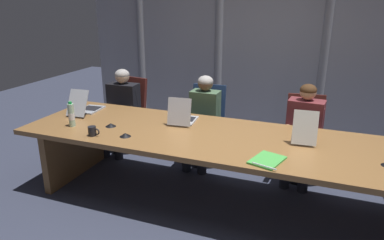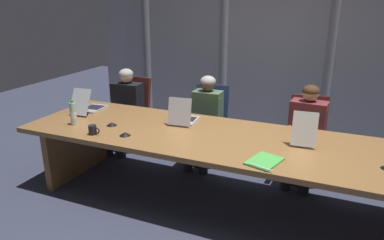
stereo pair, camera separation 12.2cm
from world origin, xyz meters
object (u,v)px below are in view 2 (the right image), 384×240
object	(u,v)px
person_left_mid	(205,116)
conference_mic_middle	(125,134)
conference_mic_left_side	(112,124)
laptop_left_end	(89,106)
water_bottle_primary	(73,114)
person_center	(305,129)
laptop_center	(304,135)
office_chair_center	(306,148)
office_chair_left_mid	(208,133)
laptop_left_mid	(183,117)
coffee_mug_near	(93,130)
office_chair_left_end	(131,121)
spiral_notepad	(264,161)
person_left_end	(124,105)

from	to	relation	value
person_left_mid	conference_mic_middle	xyz separation A→B (m)	(-0.38, -1.19, 0.12)
person_left_mid	conference_mic_left_side	world-z (taller)	person_left_mid
laptop_left_end	water_bottle_primary	bearing A→B (deg)	-164.14
person_left_mid	conference_mic_left_side	xyz separation A→B (m)	(-0.67, -0.99, 0.12)
person_center	conference_mic_middle	bearing A→B (deg)	-47.59
laptop_center	office_chair_center	distance (m)	0.93
laptop_center	conference_mic_left_side	bearing A→B (deg)	96.58
laptop_center	office_chair_left_mid	size ratio (longest dim) A/B	0.46
laptop_left_mid	coffee_mug_near	world-z (taller)	laptop_left_mid
office_chair_left_end	office_chair_center	bearing A→B (deg)	99.14
office_chair_left_end	laptop_center	bearing A→B (deg)	80.77
laptop_left_mid	person_center	distance (m)	1.37
office_chair_center	laptop_left_end	bearing A→B (deg)	-78.26
laptop_left_end	office_chair_center	bearing A→B (deg)	-75.32
laptop_center	laptop_left_mid	bearing A→B (deg)	84.53
conference_mic_middle	office_chair_center	bearing A→B (deg)	40.36
person_left_mid	laptop_left_end	bearing A→B (deg)	-61.36
conference_mic_left_side	conference_mic_middle	world-z (taller)	same
laptop_center	conference_mic_left_side	xyz separation A→B (m)	(-1.91, -0.35, -0.04)
conference_mic_left_side	laptop_left_end	bearing A→B (deg)	149.09
laptop_center	office_chair_center	bearing A→B (deg)	-1.56
conference_mic_middle	person_left_mid	bearing A→B (deg)	72.37
laptop_center	coffee_mug_near	world-z (taller)	laptop_center
water_bottle_primary	conference_mic_left_side	world-z (taller)	water_bottle_primary
person_left_mid	spiral_notepad	distance (m)	1.61
person_left_mid	laptop_center	bearing A→B (deg)	62.71
water_bottle_primary	spiral_notepad	world-z (taller)	water_bottle_primary
person_center	conference_mic_middle	size ratio (longest dim) A/B	10.14
office_chair_center	coffee_mug_near	world-z (taller)	office_chair_center
person_left_end	conference_mic_middle	distance (m)	1.44
office_chair_left_mid	person_left_mid	bearing A→B (deg)	-0.56
conference_mic_middle	conference_mic_left_side	bearing A→B (deg)	146.24
water_bottle_primary	person_left_mid	bearing A→B (deg)	47.02
laptop_left_end	person_left_end	bearing A→B (deg)	-7.57
office_chair_left_end	person_center	world-z (taller)	person_center
coffee_mug_near	person_left_end	bearing A→B (deg)	111.04
person_center	water_bottle_primary	world-z (taller)	person_center
laptop_center	laptop_left_end	bearing A→B (deg)	86.75
laptop_left_mid	office_chair_left_end	xyz separation A→B (m)	(-1.18, 0.77, -0.44)
office_chair_center	water_bottle_primary	bearing A→B (deg)	-67.33
laptop_left_mid	laptop_center	size ratio (longest dim) A/B	0.90
person_center	laptop_left_mid	bearing A→B (deg)	-58.01
office_chair_center	person_left_mid	bearing A→B (deg)	-89.32
water_bottle_primary	person_left_end	bearing A→B (deg)	96.44
laptop_center	person_left_mid	distance (m)	1.41
coffee_mug_near	conference_mic_left_side	distance (m)	0.29
person_center	water_bottle_primary	size ratio (longest dim) A/B	4.21
conference_mic_left_side	office_chair_left_mid	bearing A→B (deg)	60.39
person_center	office_chair_left_end	bearing A→B (deg)	-88.54
laptop_left_mid	water_bottle_primary	world-z (taller)	laptop_left_mid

